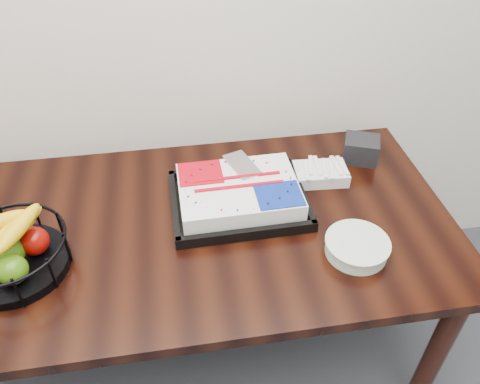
{
  "coord_description": "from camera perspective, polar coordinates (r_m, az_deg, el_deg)",
  "views": [
    {
      "loc": [
        0.02,
        0.88,
        1.82
      ],
      "look_at": [
        0.2,
        2.04,
        0.83
      ],
      "focal_mm": 35.0,
      "sensor_mm": 36.0,
      "label": 1
    }
  ],
  "objects": [
    {
      "name": "table",
      "position": [
        1.61,
        -6.99,
        -6.13
      ],
      "size": [
        1.8,
        0.9,
        0.75
      ],
      "color": "black",
      "rests_on": "ground"
    },
    {
      "name": "cake_tray",
      "position": [
        1.58,
        -0.17,
        -0.32
      ],
      "size": [
        0.46,
        0.37,
        0.09
      ],
      "color": "black",
      "rests_on": "table"
    },
    {
      "name": "fruit_basket",
      "position": [
        1.51,
        -26.26,
        -6.49
      ],
      "size": [
        0.33,
        0.33,
        0.18
      ],
      "color": "black",
      "rests_on": "table"
    },
    {
      "name": "plate_stack",
      "position": [
        1.48,
        14.04,
        -6.51
      ],
      "size": [
        0.2,
        0.2,
        0.05
      ],
      "color": "white",
      "rests_on": "table"
    },
    {
      "name": "fork_bag",
      "position": [
        1.72,
        9.78,
        2.27
      ],
      "size": [
        0.2,
        0.13,
        0.06
      ],
      "color": "silver",
      "rests_on": "table"
    },
    {
      "name": "napkin_box",
      "position": [
        1.85,
        14.52,
        5.08
      ],
      "size": [
        0.16,
        0.15,
        0.09
      ],
      "primitive_type": "cube",
      "rotation": [
        0.0,
        0.0,
        -0.38
      ],
      "color": "black",
      "rests_on": "table"
    }
  ]
}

